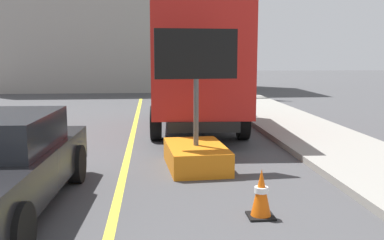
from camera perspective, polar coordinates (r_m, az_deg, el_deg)
The scene contains 5 objects.
arrow_board_trailer at distance 8.65m, azimuth 0.52°, elevation -3.08°, with size 1.60×1.87×2.70m.
box_truck at distance 13.39m, azimuth 0.45°, elevation 6.90°, with size 2.81×7.77×3.40m.
highway_guide_sign at distance 22.25m, azimuth 4.91°, elevation 11.61°, with size 2.79×0.26×5.00m.
far_building_block at distance 28.60m, azimuth -10.13°, elevation 13.75°, with size 16.04×6.00×9.75m, color gray.
traffic_cone_mid_lane at distance 6.17m, azimuth 8.95°, elevation -9.39°, with size 0.36×0.36×0.68m.
Camera 1 is at (0.55, 1.88, 2.23)m, focal length 41.21 mm.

